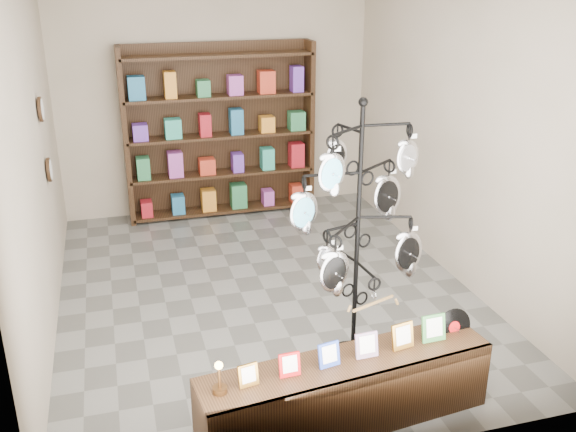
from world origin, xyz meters
name	(u,v)px	position (x,y,z in m)	size (l,w,h in m)	color
ground	(265,289)	(0.00, 0.00, 0.00)	(5.00, 5.00, 0.00)	slate
room_envelope	(262,109)	(0.00, 0.00, 1.85)	(5.00, 5.00, 5.00)	#C5B29E
display_tree	(358,218)	(0.41, -1.40, 1.27)	(1.14, 1.12, 2.20)	black
front_shelf	(346,392)	(0.07, -2.14, 0.26)	(2.16, 0.67, 0.75)	black
back_shelving	(220,137)	(0.00, 2.30, 1.03)	(2.42, 0.36, 2.20)	black
wall_clocks	(45,140)	(-1.97, 0.80, 1.50)	(0.03, 0.24, 0.84)	black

